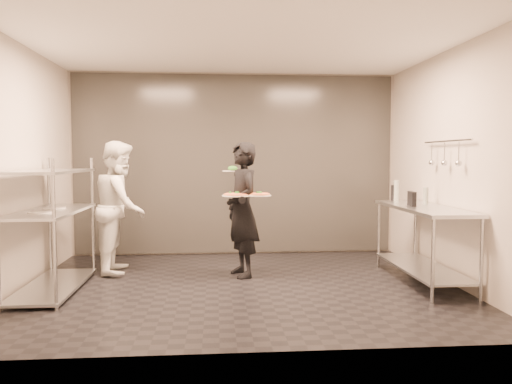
{
  "coord_description": "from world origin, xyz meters",
  "views": [
    {
      "loc": [
        -0.3,
        -5.75,
        1.51
      ],
      "look_at": [
        0.17,
        0.08,
        1.1
      ],
      "focal_mm": 35.0,
      "sensor_mm": 36.0,
      "label": 1
    }
  ],
  "objects": [
    {
      "name": "room_shell",
      "position": [
        0.0,
        1.18,
        1.4
      ],
      "size": [
        5.0,
        4.0,
        2.8
      ],
      "color": "black",
      "rests_on": "ground"
    },
    {
      "name": "pass_rack",
      "position": [
        -2.15,
        -0.0,
        0.77
      ],
      "size": [
        0.6,
        1.6,
        1.5
      ],
      "color": "#ADB0B4",
      "rests_on": "ground"
    },
    {
      "name": "prep_counter",
      "position": [
        2.18,
        0.0,
        0.63
      ],
      "size": [
        0.6,
        1.8,
        0.92
      ],
      "color": "#ADB0B4",
      "rests_on": "ground"
    },
    {
      "name": "utensil_rail",
      "position": [
        2.43,
        -0.0,
        1.55
      ],
      "size": [
        0.07,
        1.2,
        0.31
      ],
      "color": "#ADB0B4",
      "rests_on": "room_shell"
    },
    {
      "name": "waiter",
      "position": [
        0.03,
        0.51,
        0.85
      ],
      "size": [
        0.57,
        0.71,
        1.7
      ],
      "primitive_type": "imported",
      "rotation": [
        0.0,
        0.0,
        -1.26
      ],
      "color": "black",
      "rests_on": "ground"
    },
    {
      "name": "chef",
      "position": [
        -1.55,
        0.88,
        0.86
      ],
      "size": [
        0.68,
        0.86,
        1.72
      ],
      "primitive_type": "imported",
      "rotation": [
        0.0,
        0.0,
        1.61
      ],
      "color": "white",
      "rests_on": "ground"
    },
    {
      "name": "pizza_plate_near",
      "position": [
        -0.05,
        0.32,
        1.05
      ],
      "size": [
        0.36,
        0.36,
        0.05
      ],
      "color": "white",
      "rests_on": "waiter"
    },
    {
      "name": "pizza_plate_far",
      "position": [
        0.23,
        0.27,
        1.06
      ],
      "size": [
        0.28,
        0.28,
        0.05
      ],
      "color": "white",
      "rests_on": "waiter"
    },
    {
      "name": "salad_plate",
      "position": [
        -0.08,
        0.84,
        1.35
      ],
      "size": [
        0.27,
        0.27,
        0.07
      ],
      "color": "white",
      "rests_on": "waiter"
    },
    {
      "name": "pos_monitor",
      "position": [
        2.06,
        0.07,
        1.01
      ],
      "size": [
        0.08,
        0.25,
        0.18
      ],
      "primitive_type": "cube",
      "rotation": [
        0.0,
        0.0,
        -0.14
      ],
      "color": "black",
      "rests_on": "prep_counter"
    },
    {
      "name": "bottle_green",
      "position": [
        2.13,
        0.78,
        1.06
      ],
      "size": [
        0.08,
        0.08,
        0.28
      ],
      "primitive_type": "cylinder",
      "color": "gray",
      "rests_on": "prep_counter"
    },
    {
      "name": "bottle_clear",
      "position": [
        2.33,
        0.3,
        1.03
      ],
      "size": [
        0.06,
        0.06,
        0.21
      ],
      "primitive_type": "cylinder",
      "color": "gray",
      "rests_on": "prep_counter"
    },
    {
      "name": "bottle_dark",
      "position": [
        2.09,
        0.8,
        1.03
      ],
      "size": [
        0.06,
        0.06,
        0.21
      ],
      "primitive_type": "cylinder",
      "color": "black",
      "rests_on": "prep_counter"
    }
  ]
}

